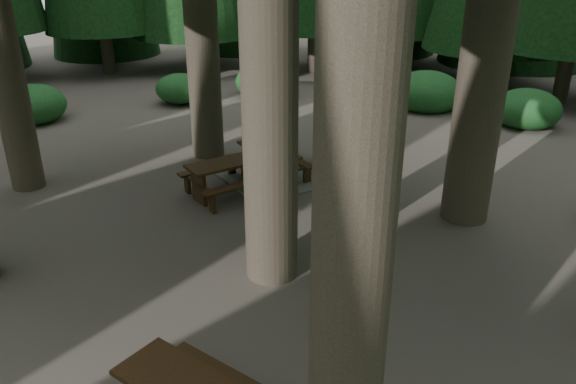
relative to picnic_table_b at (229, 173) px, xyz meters
The scene contains 4 objects.
ground 2.87m from the picnic_table_b, 45.69° to the right, with size 80.00×80.00×0.00m, color #524B43.
picnic_table_b is the anchor object (origin of this frame).
picnic_table_c 1.20m from the picnic_table_b, 84.95° to the left, with size 2.69×2.43×0.76m.
shrub_ring 2.96m from the picnic_table_b, 25.38° to the right, with size 23.86×24.64×1.49m.
Camera 1 is at (6.04, -5.80, 4.99)m, focal length 35.00 mm.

